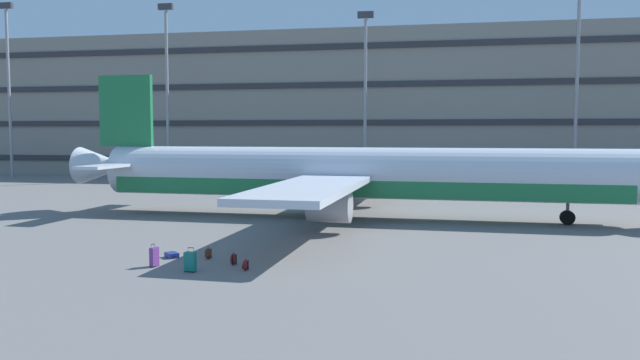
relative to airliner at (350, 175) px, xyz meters
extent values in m
plane|color=slate|center=(-3.10, 0.50, -2.87)|extent=(600.00, 600.00, 0.00)
cube|color=gray|center=(-3.10, 42.95, 6.39)|extent=(162.27, 17.35, 18.53)
cube|color=#2D2D33|center=(-3.10, 34.17, -0.56)|extent=(160.65, 0.24, 0.70)
cube|color=#2D2D33|center=(-3.10, 34.17, 4.07)|extent=(160.65, 0.24, 0.70)
cube|color=#2D2D33|center=(-3.10, 34.17, 8.71)|extent=(160.65, 0.24, 0.70)
cube|color=#2D2D33|center=(-3.10, 34.17, 13.34)|extent=(160.65, 0.24, 0.70)
cylinder|color=silver|center=(0.42, -0.01, 0.17)|extent=(35.07, 4.41, 3.40)
cube|color=#1E723F|center=(0.42, -0.01, -0.76)|extent=(33.67, 4.30, 1.09)
cone|color=silver|center=(-18.25, 0.53, 0.43)|extent=(4.16, 2.84, 2.72)
cube|color=#1E723F|center=(-16.46, 0.48, 4.42)|extent=(4.09, 0.48, 5.10)
cube|color=silver|center=(-15.97, 3.69, 0.60)|extent=(1.95, 5.15, 0.20)
cube|color=silver|center=(-16.16, -2.76, 0.60)|extent=(1.95, 5.15, 0.20)
cube|color=silver|center=(-0.31, 9.06, -0.08)|extent=(4.82, 14.82, 0.36)
cube|color=silver|center=(-0.84, -9.03, -0.08)|extent=(4.82, 14.82, 0.36)
cylinder|color=#9E9EA3|center=(0.11, 6.40, -1.32)|extent=(2.48, 1.94, 1.87)
cylinder|color=#9E9EA3|center=(-0.26, -6.40, -1.32)|extent=(2.48, 1.94, 1.87)
cylinder|color=black|center=(13.71, -0.40, -2.42)|extent=(0.91, 0.38, 0.90)
cylinder|color=slate|center=(13.71, -0.40, -1.75)|extent=(0.20, 0.20, 1.34)
cylinder|color=black|center=(-0.93, 1.47, -2.42)|extent=(0.91, 0.38, 0.90)
cylinder|color=slate|center=(-0.93, 1.47, -1.75)|extent=(0.20, 0.20, 1.34)
cylinder|color=black|center=(-1.02, -1.42, -2.42)|extent=(0.91, 0.38, 0.90)
cylinder|color=slate|center=(-1.02, -1.42, -1.75)|extent=(0.20, 0.20, 1.34)
cylinder|color=gray|center=(-47.90, 28.67, 7.77)|extent=(0.36, 0.36, 21.29)
cube|color=#333338|center=(-47.90, 28.67, 18.76)|extent=(1.80, 0.50, 0.70)
cylinder|color=gray|center=(-26.40, 28.67, 7.28)|extent=(0.36, 0.36, 20.32)
cube|color=#333338|center=(-26.40, 28.67, 17.79)|extent=(1.80, 0.50, 0.70)
cylinder|color=gray|center=(-2.50, 28.67, 6.38)|extent=(0.36, 0.36, 18.50)
cube|color=#333338|center=(-2.50, 28.67, 15.98)|extent=(1.80, 0.50, 0.70)
cylinder|color=gray|center=(19.94, 28.67, 9.60)|extent=(0.36, 0.36, 24.95)
cube|color=navy|center=(-6.15, -14.54, -2.76)|extent=(0.80, 0.80, 0.23)
cube|color=black|center=(-5.90, -14.78, -2.76)|extent=(0.19, 0.19, 0.02)
cube|color=#72388C|center=(-6.06, -16.47, -2.43)|extent=(0.28, 0.45, 0.79)
cylinder|color=#333338|center=(-6.09, -16.34, -1.97)|extent=(0.02, 0.02, 0.13)
cylinder|color=#333338|center=(-6.14, -16.57, -1.97)|extent=(0.02, 0.02, 0.13)
cube|color=black|center=(-6.11, -16.46, -1.91)|extent=(0.07, 0.23, 0.02)
cylinder|color=black|center=(-5.94, -16.32, -2.85)|extent=(0.05, 0.03, 0.05)
cylinder|color=black|center=(-6.01, -16.65, -2.85)|extent=(0.05, 0.03, 0.05)
cylinder|color=black|center=(-6.10, -16.29, -2.85)|extent=(0.05, 0.03, 0.05)
cylinder|color=black|center=(-6.17, -16.62, -2.85)|extent=(0.05, 0.03, 0.05)
cube|color=#147266|center=(-4.16, -17.09, -2.44)|extent=(0.49, 0.31, 0.78)
cylinder|color=#333338|center=(-4.02, -17.02, -1.97)|extent=(0.02, 0.02, 0.16)
cylinder|color=#333338|center=(-4.28, -17.00, -1.97)|extent=(0.02, 0.02, 0.16)
cube|color=black|center=(-4.15, -17.01, -1.88)|extent=(0.26, 0.04, 0.02)
cylinder|color=black|center=(-3.98, -17.21, -2.85)|extent=(0.02, 0.05, 0.05)
cylinder|color=black|center=(-4.35, -17.18, -2.85)|extent=(0.02, 0.05, 0.05)
cylinder|color=black|center=(-3.96, -16.99, -2.85)|extent=(0.02, 0.05, 0.05)
cylinder|color=black|center=(-4.33, -16.96, -2.85)|extent=(0.02, 0.05, 0.05)
ellipsoid|color=maroon|center=(-2.84, -15.50, -2.62)|extent=(0.36, 0.37, 0.51)
ellipsoid|color=maroon|center=(-2.91, -15.44, -2.69)|extent=(0.22, 0.22, 0.23)
torus|color=black|center=(-2.82, -15.53, -2.35)|extent=(0.07, 0.07, 0.08)
cube|color=black|center=(-2.84, -15.63, -2.62)|extent=(0.04, 0.04, 0.43)
cube|color=black|center=(-2.72, -15.51, -2.62)|extent=(0.04, 0.04, 0.43)
ellipsoid|color=maroon|center=(-2.01, -16.39, -2.65)|extent=(0.30, 0.36, 0.46)
ellipsoid|color=maroon|center=(-2.12, -16.41, -2.71)|extent=(0.15, 0.24, 0.21)
torus|color=black|center=(-1.98, -16.38, -2.41)|extent=(0.03, 0.08, 0.08)
cube|color=black|center=(-1.89, -16.45, -2.65)|extent=(0.03, 0.04, 0.39)
cube|color=black|center=(-1.92, -16.28, -2.65)|extent=(0.03, 0.04, 0.39)
ellipsoid|color=#592619|center=(-4.40, -14.49, -2.63)|extent=(0.36, 0.27, 0.49)
ellipsoid|color=#592619|center=(-4.41, -14.59, -2.70)|extent=(0.25, 0.13, 0.22)
torus|color=black|center=(-4.39, -14.45, -2.37)|extent=(0.08, 0.02, 0.08)
cube|color=black|center=(-4.29, -14.39, -2.63)|extent=(0.04, 0.03, 0.42)
cube|color=black|center=(-4.48, -14.37, -2.63)|extent=(0.04, 0.03, 0.42)
camera|label=1|loc=(5.86, -40.40, 2.85)|focal=34.35mm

